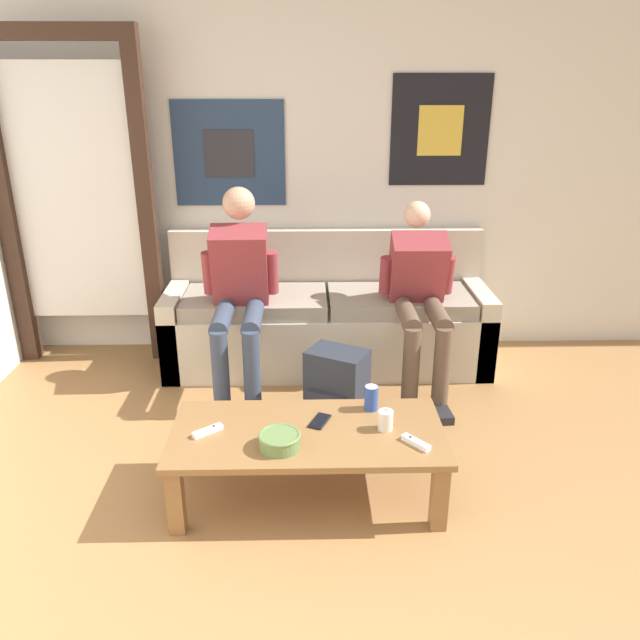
% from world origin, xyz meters
% --- Properties ---
extents(wall_back, '(10.00, 0.07, 2.55)m').
position_xyz_m(wall_back, '(0.00, 2.92, 1.28)').
color(wall_back, silver).
rests_on(wall_back, ground_plane).
extents(door_frame, '(1.00, 0.10, 2.15)m').
position_xyz_m(door_frame, '(-1.60, 2.71, 1.20)').
color(door_frame, '#382319').
rests_on(door_frame, ground_plane).
extents(couch, '(2.14, 0.68, 0.88)m').
position_xyz_m(couch, '(0.02, 2.58, 0.30)').
color(couch, beige).
rests_on(couch, ground_plane).
extents(coffee_table, '(1.25, 0.58, 0.35)m').
position_xyz_m(coffee_table, '(-0.12, 1.09, 0.30)').
color(coffee_table, olive).
rests_on(coffee_table, ground_plane).
extents(person_seated_adult, '(0.47, 0.85, 1.23)m').
position_xyz_m(person_seated_adult, '(-0.52, 2.23, 0.68)').
color(person_seated_adult, '#384256').
rests_on(person_seated_adult, ground_plane).
extents(person_seated_teen, '(0.47, 0.86, 1.14)m').
position_xyz_m(person_seated_teen, '(0.58, 2.23, 0.62)').
color(person_seated_teen, brown).
rests_on(person_seated_teen, ground_plane).
extents(backpack, '(0.39, 0.35, 0.43)m').
position_xyz_m(backpack, '(0.05, 1.79, 0.20)').
color(backpack, '#282D38').
rests_on(backpack, ground_plane).
extents(ceramic_bowl, '(0.19, 0.19, 0.07)m').
position_xyz_m(ceramic_bowl, '(-0.24, 0.96, 0.39)').
color(ceramic_bowl, '#607F47').
rests_on(ceramic_bowl, coffee_table).
extents(pillar_candle, '(0.07, 0.07, 0.11)m').
position_xyz_m(pillar_candle, '(0.24, 1.10, 0.40)').
color(pillar_candle, silver).
rests_on(pillar_candle, coffee_table).
extents(drink_can_blue, '(0.07, 0.07, 0.12)m').
position_xyz_m(drink_can_blue, '(0.19, 1.28, 0.42)').
color(drink_can_blue, '#28479E').
rests_on(drink_can_blue, coffee_table).
extents(game_controller_near_left, '(0.12, 0.13, 0.03)m').
position_xyz_m(game_controller_near_left, '(0.36, 0.97, 0.37)').
color(game_controller_near_left, white).
rests_on(game_controller_near_left, coffee_table).
extents(game_controller_near_right, '(0.13, 0.12, 0.03)m').
position_xyz_m(game_controller_near_right, '(-0.57, 1.08, 0.37)').
color(game_controller_near_right, white).
rests_on(game_controller_near_right, coffee_table).
extents(cell_phone, '(0.11, 0.15, 0.01)m').
position_xyz_m(cell_phone, '(-0.06, 1.17, 0.36)').
color(cell_phone, black).
rests_on(cell_phone, coffee_table).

